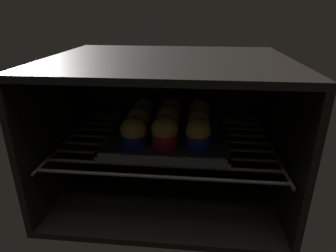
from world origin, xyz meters
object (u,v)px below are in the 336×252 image
object	(u,v)px
muffin_row0_col1	(163,132)
muffin_row0_col2	(198,134)
muffin_row1_col1	(169,120)
muffin_row1_col0	(139,120)
muffin_row2_col0	(144,111)
muffin_row0_col0	(134,132)
muffin_row2_col1	(170,111)
muffin_row2_col2	(199,113)
muffin_row1_col2	(198,123)
baking_tray	(168,135)

from	to	relation	value
muffin_row0_col1	muffin_row0_col2	size ratio (longest dim) A/B	1.03
muffin_row1_col1	muffin_row1_col0	bearing A→B (deg)	179.23
muffin_row0_col1	muffin_row0_col2	xyz separation A→B (cm)	(8.41, -0.10, -0.15)
muffin_row0_col2	muffin_row2_col0	distance (cm)	22.60
muffin_row1_col0	muffin_row1_col1	world-z (taller)	muffin_row1_col1
muffin_row0_col0	muffin_row2_col0	size ratio (longest dim) A/B	1.01
muffin_row0_col1	muffin_row1_col0	distance (cm)	11.14
muffin_row2_col1	muffin_row2_col2	bearing A→B (deg)	-0.45
muffin_row0_col1	muffin_row1_col2	size ratio (longest dim) A/B	1.12
muffin_row1_col0	baking_tray	bearing A→B (deg)	-1.01
muffin_row0_col1	muffin_row2_col2	world-z (taller)	muffin_row0_col1
muffin_row1_col0	muffin_row0_col1	bearing A→B (deg)	-47.75
muffin_row0_col0	muffin_row2_col0	distance (cm)	15.86
muffin_row1_col0	muffin_row2_col1	size ratio (longest dim) A/B	0.95
muffin_row0_col1	muffin_row2_col1	bearing A→B (deg)	89.42
muffin_row0_col0	muffin_row2_col2	xyz separation A→B (cm)	(15.78, 15.58, 0.11)
baking_tray	muffin_row0_col0	world-z (taller)	muffin_row0_col0
muffin_row1_col1	muffin_row2_col2	world-z (taller)	muffin_row1_col1
muffin_row0_col0	muffin_row2_col1	distance (cm)	17.31
muffin_row0_col2	muffin_row2_col1	bearing A→B (deg)	117.66
muffin_row0_col2	muffin_row2_col0	bearing A→B (deg)	135.09
muffin_row0_col2	muffin_row1_col2	size ratio (longest dim) A/B	1.09
muffin_row0_col1	muffin_row2_col2	distance (cm)	17.77
baking_tray	muffin_row1_col2	xyz separation A→B (cm)	(8.09, -0.34, 3.84)
muffin_row1_col1	muffin_row2_col1	bearing A→B (deg)	93.17
muffin_row1_col0	muffin_row0_col0	bearing A→B (deg)	-88.20
muffin_row0_col2	muffin_row1_col1	size ratio (longest dim) A/B	0.95
baking_tray	muffin_row1_col2	distance (cm)	8.97
muffin_row2_col1	muffin_row2_col2	size ratio (longest dim) A/B	1.07
muffin_row1_col2	muffin_row2_col1	size ratio (longest dim) A/B	0.89
muffin_row2_col1	muffin_row0_col1	bearing A→B (deg)	-90.58
muffin_row0_col2	muffin_row2_col0	size ratio (longest dim) A/B	1.03
muffin_row1_col1	muffin_row1_col2	size ratio (longest dim) A/B	1.15
baking_tray	muffin_row0_col2	xyz separation A→B (cm)	(8.03, -8.20, 4.13)
muffin_row0_col1	muffin_row0_col0	bearing A→B (deg)	-179.98
muffin_row2_col1	muffin_row1_col0	bearing A→B (deg)	-135.93
muffin_row1_col1	muffin_row1_col2	distance (cm)	7.92
muffin_row0_col0	muffin_row1_col2	xyz separation A→B (cm)	(15.70, 7.77, -0.08)
muffin_row0_col1	muffin_row1_col1	size ratio (longest dim) A/B	0.97
muffin_row1_col2	baking_tray	bearing A→B (deg)	177.62
muffin_row2_col0	muffin_row2_col1	xyz separation A→B (cm)	(7.75, -0.21, 0.25)
baking_tray	muffin_row0_col0	xyz separation A→B (cm)	(-7.61, -8.10, 3.92)
muffin_row1_col2	muffin_row2_col0	xyz separation A→B (cm)	(-16.07, 8.09, 0.17)
muffin_row2_col2	muffin_row0_col1	bearing A→B (deg)	-118.76
muffin_row0_col2	muffin_row1_col0	world-z (taller)	muffin_row0_col2
muffin_row2_col1	muffin_row0_col0	bearing A→B (deg)	-115.27
muffin_row2_col0	muffin_row2_col2	world-z (taller)	same
muffin_row2_col0	muffin_row0_col0	bearing A→B (deg)	-88.67
muffin_row0_col2	baking_tray	bearing A→B (deg)	134.40
baking_tray	muffin_row2_col1	size ratio (longest dim) A/B	3.87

